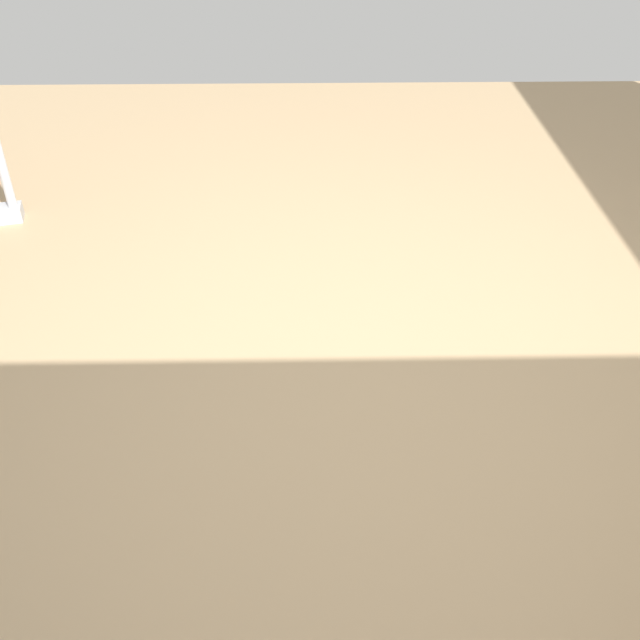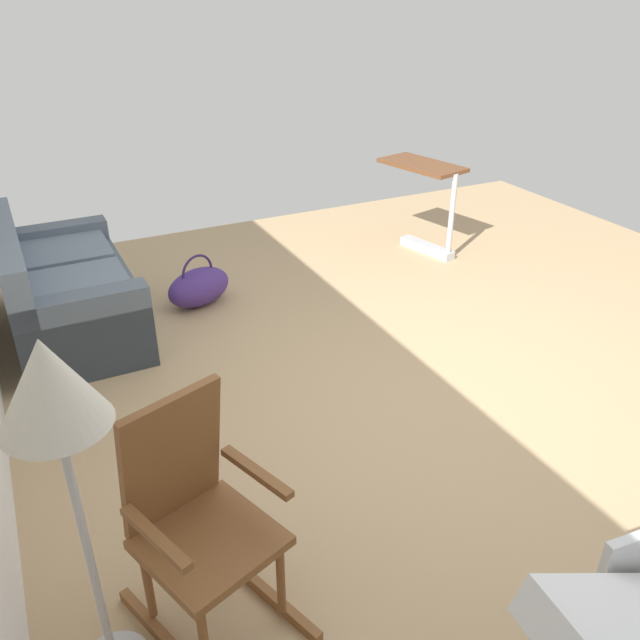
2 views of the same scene
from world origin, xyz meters
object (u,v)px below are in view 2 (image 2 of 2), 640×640
overbed_table (426,197)px  couch (66,294)px  rocking_chair (197,522)px  floor_lamp (55,411)px  duffel_bag (199,287)px

overbed_table → couch: bearing=92.8°
rocking_chair → floor_lamp: floor_lamp is taller
couch → rocking_chair: (-2.81, -0.16, 0.20)m
rocking_chair → floor_lamp: 0.83m
overbed_table → floor_lamp: bearing=131.0°
couch → rocking_chair: rocking_chair is taller
couch → floor_lamp: bearing=175.2°
rocking_chair → overbed_table: bearing=-46.5°
couch → duffel_bag: (-0.00, -1.00, -0.15)m
floor_lamp → duffel_bag: 3.34m
rocking_chair → floor_lamp: bearing=103.3°
rocking_chair → duffel_bag: size_ratio=1.65×
rocking_chair → floor_lamp: (-0.10, 0.40, 0.72)m
floor_lamp → overbed_table: (3.07, -3.53, -0.70)m
rocking_chair → floor_lamp: size_ratio=0.71×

